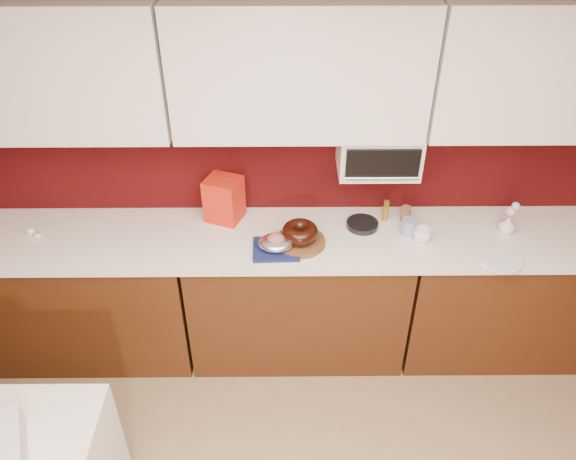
{
  "coord_description": "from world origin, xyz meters",
  "views": [
    {
      "loc": [
        -0.08,
        -0.7,
        2.86
      ],
      "look_at": [
        -0.06,
        1.84,
        1.02
      ],
      "focal_mm": 35.0,
      "sensor_mm": 36.0,
      "label": 1
    }
  ],
  "objects_px": {
    "blue_jar": "(409,227)",
    "bundt_cake": "(300,232)",
    "pandoro_box": "(224,199)",
    "foil_ham_nest": "(276,243)",
    "toaster_oven": "(378,151)",
    "flower_vase": "(507,224)",
    "coffee_mug": "(422,234)"
  },
  "relations": [
    {
      "from": "toaster_oven",
      "to": "blue_jar",
      "type": "distance_m",
      "value": 0.49
    },
    {
      "from": "foil_ham_nest",
      "to": "coffee_mug",
      "type": "xyz_separation_m",
      "value": [
        0.84,
        0.09,
        -0.01
      ]
    },
    {
      "from": "foil_ham_nest",
      "to": "blue_jar",
      "type": "bearing_deg",
      "value": 11.04
    },
    {
      "from": "bundt_cake",
      "to": "pandoro_box",
      "type": "xyz_separation_m",
      "value": [
        -0.45,
        0.27,
        0.06
      ]
    },
    {
      "from": "pandoro_box",
      "to": "blue_jar",
      "type": "xyz_separation_m",
      "value": [
        1.09,
        -0.18,
        -0.08
      ]
    },
    {
      "from": "toaster_oven",
      "to": "flower_vase",
      "type": "height_order",
      "value": "toaster_oven"
    },
    {
      "from": "bundt_cake",
      "to": "foil_ham_nest",
      "type": "bearing_deg",
      "value": -155.37
    },
    {
      "from": "foil_ham_nest",
      "to": "coffee_mug",
      "type": "bearing_deg",
      "value": 5.97
    },
    {
      "from": "foil_ham_nest",
      "to": "flower_vase",
      "type": "bearing_deg",
      "value": 7.01
    },
    {
      "from": "blue_jar",
      "to": "bundt_cake",
      "type": "bearing_deg",
      "value": -172.07
    },
    {
      "from": "pandoro_box",
      "to": "coffee_mug",
      "type": "relative_size",
      "value": 2.78
    },
    {
      "from": "coffee_mug",
      "to": "flower_vase",
      "type": "height_order",
      "value": "flower_vase"
    },
    {
      "from": "coffee_mug",
      "to": "blue_jar",
      "type": "xyz_separation_m",
      "value": [
        -0.07,
        0.06,
        0.0
      ]
    },
    {
      "from": "flower_vase",
      "to": "foil_ham_nest",
      "type": "bearing_deg",
      "value": -172.99
    },
    {
      "from": "toaster_oven",
      "to": "blue_jar",
      "type": "height_order",
      "value": "toaster_oven"
    },
    {
      "from": "toaster_oven",
      "to": "blue_jar",
      "type": "relative_size",
      "value": 4.35
    },
    {
      "from": "foil_ham_nest",
      "to": "bundt_cake",
      "type": "bearing_deg",
      "value": 24.63
    },
    {
      "from": "flower_vase",
      "to": "coffee_mug",
      "type": "bearing_deg",
      "value": -171.31
    },
    {
      "from": "foil_ham_nest",
      "to": "flower_vase",
      "type": "xyz_separation_m",
      "value": [
        1.36,
        0.17,
        0.0
      ]
    },
    {
      "from": "pandoro_box",
      "to": "blue_jar",
      "type": "relative_size",
      "value": 2.63
    },
    {
      "from": "foil_ham_nest",
      "to": "pandoro_box",
      "type": "distance_m",
      "value": 0.46
    },
    {
      "from": "foil_ham_nest",
      "to": "coffee_mug",
      "type": "distance_m",
      "value": 0.85
    },
    {
      "from": "toaster_oven",
      "to": "bundt_cake",
      "type": "height_order",
      "value": "toaster_oven"
    },
    {
      "from": "foil_ham_nest",
      "to": "toaster_oven",
      "type": "bearing_deg",
      "value": 27.18
    },
    {
      "from": "bundt_cake",
      "to": "blue_jar",
      "type": "distance_m",
      "value": 0.65
    },
    {
      "from": "coffee_mug",
      "to": "foil_ham_nest",
      "type": "bearing_deg",
      "value": -174.03
    },
    {
      "from": "flower_vase",
      "to": "toaster_oven",
      "type": "bearing_deg",
      "value": 170.54
    },
    {
      "from": "toaster_oven",
      "to": "foil_ham_nest",
      "type": "distance_m",
      "value": 0.77
    },
    {
      "from": "toaster_oven",
      "to": "bundt_cake",
      "type": "distance_m",
      "value": 0.64
    },
    {
      "from": "pandoro_box",
      "to": "toaster_oven",
      "type": "bearing_deg",
      "value": 19.48
    },
    {
      "from": "foil_ham_nest",
      "to": "blue_jar",
      "type": "relative_size",
      "value": 1.93
    },
    {
      "from": "pandoro_box",
      "to": "foil_ham_nest",
      "type": "bearing_deg",
      "value": -24.76
    }
  ]
}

